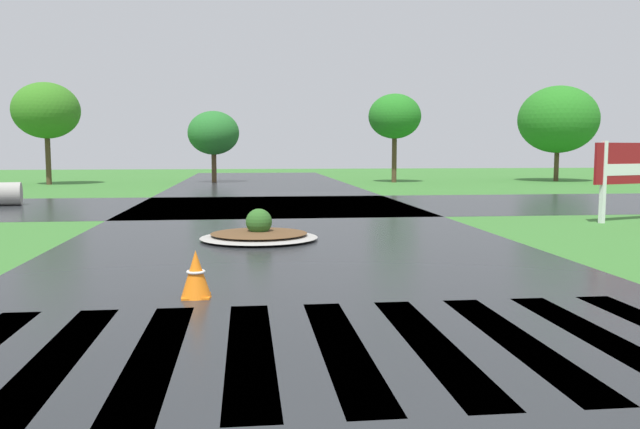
# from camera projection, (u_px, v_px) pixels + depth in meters

# --- Properties ---
(asphalt_roadway) EXTENTS (9.43, 80.00, 0.01)m
(asphalt_roadway) POSITION_uv_depth(u_px,v_px,m) (294.00, 247.00, 12.76)
(asphalt_roadway) COLOR #232628
(asphalt_roadway) RESTS_ON ground
(asphalt_cross_road) EXTENTS (90.00, 8.48, 0.01)m
(asphalt_cross_road) POSITION_uv_depth(u_px,v_px,m) (273.00, 206.00, 22.15)
(asphalt_cross_road) COLOR #232628
(asphalt_cross_road) RESTS_ON ground
(crosswalk_stripes) EXTENTS (7.65, 3.52, 0.01)m
(crosswalk_stripes) POSITION_uv_depth(u_px,v_px,m) (342.00, 346.00, 6.38)
(crosswalk_stripes) COLOR white
(crosswalk_stripes) RESTS_ON ground
(estate_billboard) EXTENTS (2.73, 1.00, 2.16)m
(estate_billboard) POSITION_uv_depth(u_px,v_px,m) (634.00, 167.00, 17.29)
(estate_billboard) COLOR white
(estate_billboard) RESTS_ON ground
(median_island) EXTENTS (2.52, 2.35, 0.68)m
(median_island) POSITION_uv_depth(u_px,v_px,m) (259.00, 234.00, 13.77)
(median_island) COLOR #9E9B93
(median_island) RESTS_ON ground
(traffic_cone) EXTENTS (0.40, 0.40, 0.63)m
(traffic_cone) POSITION_uv_depth(u_px,v_px,m) (196.00, 275.00, 8.45)
(traffic_cone) COLOR orange
(traffic_cone) RESTS_ON ground
(background_treeline) EXTENTS (33.32, 4.69, 5.67)m
(background_treeline) POSITION_uv_depth(u_px,v_px,m) (385.00, 119.00, 37.24)
(background_treeline) COLOR #4C3823
(background_treeline) RESTS_ON ground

